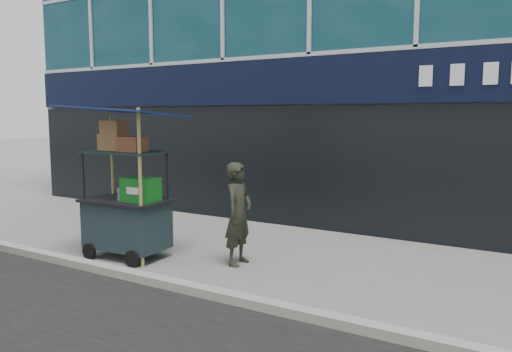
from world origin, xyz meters
The scene contains 4 objects.
ground centered at (0.00, 0.00, 0.00)m, with size 80.00×80.00×0.00m, color slate.
curb centered at (0.00, -0.20, 0.06)m, with size 80.00×0.18×0.12m, color gray.
vendor_cart centered at (-1.58, 0.58, 0.84)m, with size 1.84×1.34×2.40m.
vendor_man centered at (0.14, 1.16, 0.77)m, with size 0.56×0.37×1.55m, color black.
Camera 1 is at (4.13, -5.00, 2.25)m, focal length 35.00 mm.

